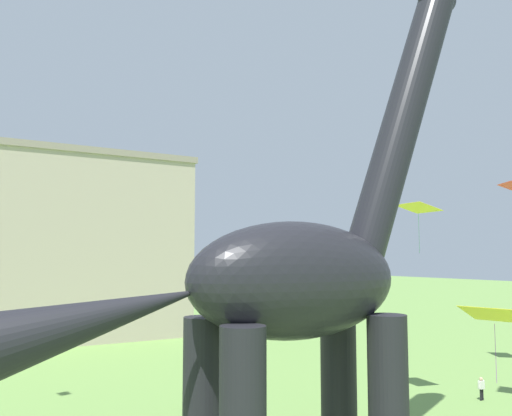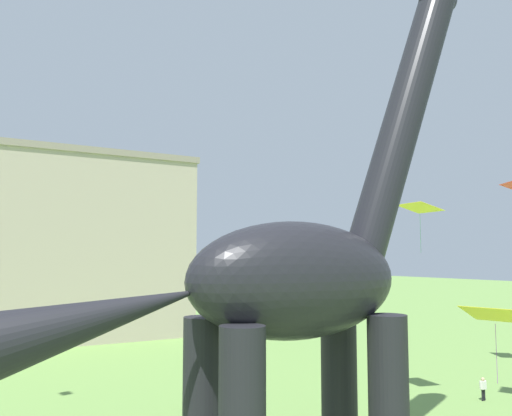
{
  "view_description": "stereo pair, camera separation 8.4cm",
  "coord_description": "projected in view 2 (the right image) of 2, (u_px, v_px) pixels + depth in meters",
  "views": [
    {
      "loc": [
        -7.23,
        -7.45,
        6.43
      ],
      "look_at": [
        0.33,
        5.25,
        7.76
      ],
      "focal_mm": 37.46,
      "sensor_mm": 36.0,
      "label": 1
    },
    {
      "loc": [
        -7.16,
        -7.5,
        6.43
      ],
      "look_at": [
        0.33,
        5.25,
        7.76
      ],
      "focal_mm": 37.46,
      "sensor_mm": 36.0,
      "label": 2
    }
  ],
  "objects": [
    {
      "name": "dinosaur_sculpture",
      "position": [
        294.0,
        280.0,
        14.64
      ],
      "size": [
        15.26,
        3.23,
        15.95
      ],
      "rotation": [
        0.0,
        0.0,
        -0.43
      ],
      "color": "black",
      "rests_on": "ground_plane"
    },
    {
      "name": "person_vendor_side",
      "position": [
        195.0,
        384.0,
        22.42
      ],
      "size": [
        0.65,
        0.29,
        1.73
      ],
      "rotation": [
        0.0,
        0.0,
        2.09
      ],
      "color": "black",
      "rests_on": "ground_plane"
    },
    {
      "name": "person_photographer",
      "position": [
        483.0,
        387.0,
        23.81
      ],
      "size": [
        0.38,
        0.17,
        1.02
      ],
      "rotation": [
        0.0,
        0.0,
        2.06
      ],
      "color": "black",
      "rests_on": "ground_plane"
    },
    {
      "name": "kite_apex",
      "position": [
        495.0,
        315.0,
        15.62
      ],
      "size": [
        1.54,
        1.92,
        2.21
      ],
      "color": "yellow"
    },
    {
      "name": "kite_near_low",
      "position": [
        420.0,
        208.0,
        24.06
      ],
      "size": [
        1.55,
        1.95,
        2.23
      ],
      "color": "yellow"
    },
    {
      "name": "background_building_block",
      "position": [
        65.0,
        246.0,
        43.93
      ],
      "size": [
        18.48,
        12.63,
        14.51
      ],
      "color": "#B7A893",
      "rests_on": "ground_plane"
    }
  ]
}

